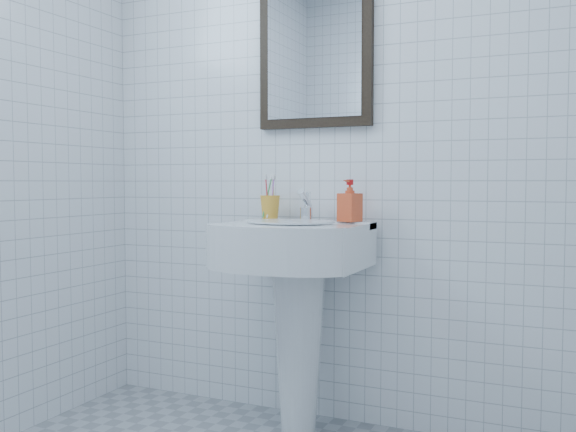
% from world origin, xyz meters
% --- Properties ---
extents(wall_back, '(2.20, 0.02, 2.50)m').
position_xyz_m(wall_back, '(0.00, 1.20, 1.25)').
color(wall_back, white).
rests_on(wall_back, ground).
extents(washbasin, '(0.56, 0.41, 0.86)m').
position_xyz_m(washbasin, '(-0.08, 0.99, 0.58)').
color(washbasin, white).
rests_on(washbasin, ground).
extents(faucet, '(0.05, 0.12, 0.13)m').
position_xyz_m(faucet, '(-0.08, 1.09, 0.91)').
color(faucet, silver).
rests_on(faucet, washbasin).
extents(toothbrush_cup, '(0.08, 0.08, 0.10)m').
position_xyz_m(toothbrush_cup, '(-0.26, 1.11, 0.90)').
color(toothbrush_cup, gold).
rests_on(toothbrush_cup, washbasin).
extents(soap_dispenser, '(0.10, 0.10, 0.17)m').
position_xyz_m(soap_dispenser, '(0.11, 1.09, 0.94)').
color(soap_dispenser, red).
rests_on(soap_dispenser, washbasin).
extents(wall_mirror, '(0.50, 0.04, 0.62)m').
position_xyz_m(wall_mirror, '(-0.08, 1.18, 1.55)').
color(wall_mirror, black).
rests_on(wall_mirror, wall_back).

